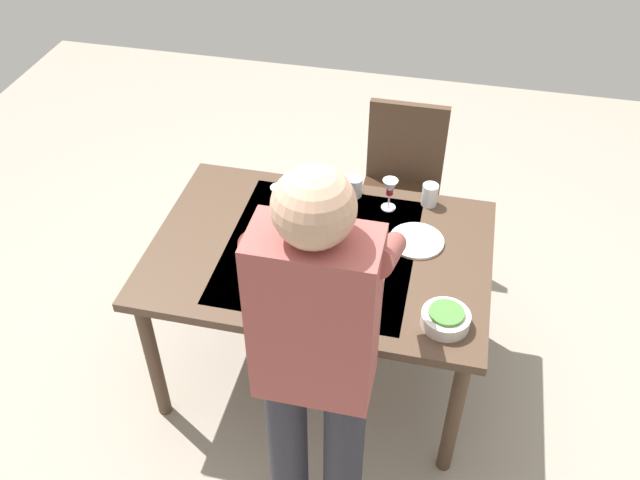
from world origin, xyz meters
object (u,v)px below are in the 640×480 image
object	(u,v)px
chair_near	(402,180)
person_server	(316,360)
water_cup_far_left	(430,195)
serving_bowl_pasta	(346,279)
water_cup_near_left	(354,187)
dining_table	(320,263)
side_bowl_salad	(446,318)
wine_glass_left	(278,196)
wine_glass_right	(390,189)
water_cup_near_right	(249,250)
wine_bottle	(301,292)
dinner_plate_near	(416,241)

from	to	relation	value
chair_near	person_server	bearing A→B (deg)	86.93
water_cup_far_left	serving_bowl_pasta	bearing A→B (deg)	65.74
chair_near	water_cup_near_left	size ratio (longest dim) A/B	9.99
dining_table	water_cup_far_left	bearing A→B (deg)	-135.21
chair_near	side_bowl_salad	world-z (taller)	chair_near
chair_near	wine_glass_left	world-z (taller)	chair_near
wine_glass_right	serving_bowl_pasta	bearing A→B (deg)	79.85
wine_glass_right	water_cup_near_left	xyz separation A→B (m)	(0.17, -0.06, -0.06)
wine_glass_right	serving_bowl_pasta	world-z (taller)	wine_glass_right
wine_glass_right	water_cup_far_left	size ratio (longest dim) A/B	1.48
water_cup_near_left	side_bowl_salad	bearing A→B (deg)	123.89
wine_glass_right	side_bowl_salad	size ratio (longest dim) A/B	0.84
water_cup_near_left	water_cup_near_right	world-z (taller)	water_cup_near_right
wine_bottle	water_cup_far_left	size ratio (longest dim) A/B	2.91
side_bowl_salad	wine_glass_right	bearing A→B (deg)	-64.57
person_server	wine_glass_left	bearing A→B (deg)	-67.67
water_cup_near_right	water_cup_far_left	size ratio (longest dim) A/B	0.95
wine_glass_right	water_cup_near_right	size ratio (longest dim) A/B	1.57
side_bowl_salad	water_cup_far_left	bearing A→B (deg)	-79.42
wine_glass_left	side_bowl_salad	xyz separation A→B (m)	(-0.76, 0.48, -0.07)
wine_glass_right	serving_bowl_pasta	distance (m)	0.53
chair_near	water_cup_near_right	xyz separation A→B (m)	(0.51, 0.98, 0.27)
water_cup_far_left	serving_bowl_pasta	size ratio (longest dim) A/B	0.34
person_server	water_cup_far_left	distance (m)	1.18
chair_near	water_cup_near_right	size ratio (longest dim) A/B	9.44
wine_glass_right	dining_table	bearing A→B (deg)	54.89
water_cup_near_right	wine_glass_left	bearing A→B (deg)	-98.38
dinner_plate_near	wine_glass_left	bearing A→B (deg)	-4.39
person_server	side_bowl_salad	xyz separation A→B (m)	(-0.38, -0.44, -0.18)
wine_glass_left	wine_glass_right	xyz separation A→B (m)	(-0.46, -0.15, 0.00)
water_cup_near_left	person_server	bearing A→B (deg)	94.36
wine_glass_right	water_cup_far_left	xyz separation A→B (m)	(-0.17, -0.07, -0.05)
wine_bottle	water_cup_near_right	bearing A→B (deg)	-41.26
serving_bowl_pasta	dinner_plate_near	distance (m)	0.40
person_server	wine_bottle	xyz separation A→B (m)	(0.14, -0.38, -0.11)
dining_table	wine_glass_left	xyz separation A→B (m)	(0.22, -0.18, 0.18)
person_server	water_cup_far_left	size ratio (longest dim) A/B	16.59
person_server	water_cup_near_left	world-z (taller)	person_server
water_cup_near_right	dinner_plate_near	xyz separation A→B (m)	(-0.65, -0.25, -0.04)
water_cup_near_left	water_cup_far_left	distance (m)	0.34
wine_glass_right	water_cup_near_left	bearing A→B (deg)	-20.03
wine_bottle	wine_glass_left	world-z (taller)	wine_bottle
wine_glass_right	side_bowl_salad	bearing A→B (deg)	115.43
dining_table	side_bowl_salad	world-z (taller)	side_bowl_salad
dinner_plate_near	person_server	bearing A→B (deg)	75.45
person_server	water_cup_near_left	size ratio (longest dim) A/B	18.55
wine_glass_right	chair_near	bearing A→B (deg)	-90.75
water_cup_far_left	wine_bottle	bearing A→B (deg)	62.79
wine_bottle	wine_glass_right	size ratio (longest dim) A/B	1.96
chair_near	serving_bowl_pasta	bearing A→B (deg)	84.56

